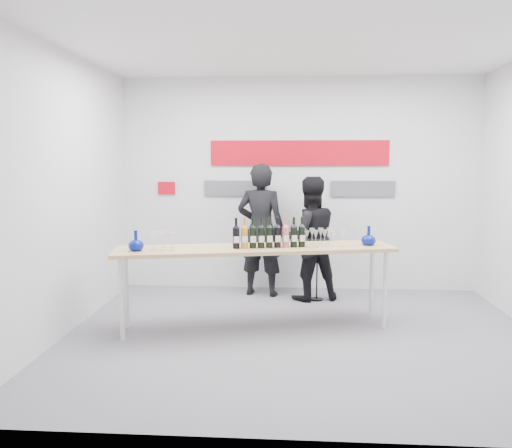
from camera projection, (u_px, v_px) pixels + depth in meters
The scene contains 12 objects.
ground at pixel (301, 336), 5.29m from camera, with size 5.00×5.00×0.00m, color slate.
back_wall at pixel (299, 185), 7.08m from camera, with size 5.00×0.04×3.00m, color silver.
signage at pixel (295, 163), 7.02m from camera, with size 3.38×0.02×0.79m.
tasting_table at pixel (255, 253), 5.44m from camera, with size 3.09×1.20×0.91m.
wine_bottles at pixel (269, 232), 5.38m from camera, with size 0.79×0.23×0.33m.
decanter_left at pixel (136, 241), 5.20m from camera, with size 0.16×0.16×0.21m, color navy, non-canonical shape.
decanter_right at pixel (369, 236), 5.54m from camera, with size 0.16×0.16×0.21m, color navy, non-canonical shape.
glasses_left at pixel (163, 241), 5.29m from camera, with size 0.29×0.26×0.18m.
glasses_right at pixel (321, 237), 5.51m from camera, with size 0.49×0.28×0.18m.
presenter_left at pixel (261, 230), 6.79m from camera, with size 0.66×0.43×1.81m, color black.
presenter_right at pixel (309, 239), 6.59m from camera, with size 0.80×0.62×1.64m, color black.
mic_stand at pixel (317, 267), 6.59m from camera, with size 0.17×0.17×1.46m.
Camera 1 is at (-0.14, -5.12, 1.85)m, focal length 35.00 mm.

